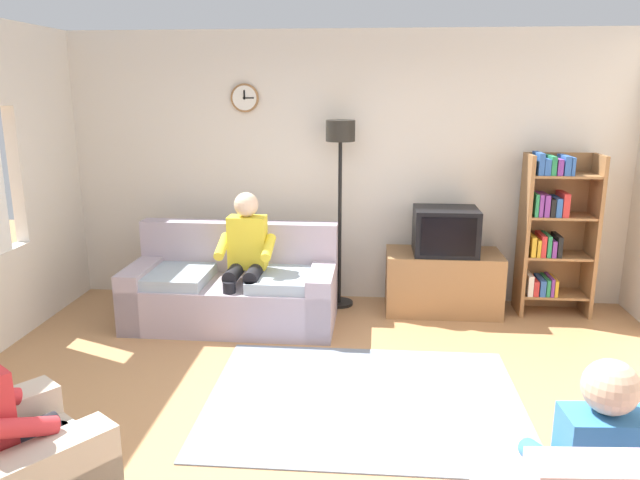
% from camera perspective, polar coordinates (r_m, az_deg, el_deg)
% --- Properties ---
extents(ground_plane, '(12.00, 12.00, 0.00)m').
position_cam_1_polar(ground_plane, '(4.08, 0.71, -17.46)').
color(ground_plane, '#B27F51').
extents(back_wall_assembly, '(6.20, 0.17, 2.70)m').
position_cam_1_polar(back_wall_assembly, '(6.19, 2.52, 6.76)').
color(back_wall_assembly, silver).
rests_on(back_wall_assembly, ground_plane).
extents(couch, '(1.91, 0.90, 0.90)m').
position_cam_1_polar(couch, '(5.71, -8.19, -4.71)').
color(couch, '#A899A8').
rests_on(couch, ground_plane).
extents(tv_stand, '(1.10, 0.56, 0.60)m').
position_cam_1_polar(tv_stand, '(6.05, 11.48, -3.89)').
color(tv_stand, olive).
rests_on(tv_stand, ground_plane).
extents(tv, '(0.60, 0.49, 0.44)m').
position_cam_1_polar(tv, '(5.89, 11.75, 0.84)').
color(tv, black).
rests_on(tv, tv_stand).
extents(bookshelf, '(0.68, 0.36, 1.57)m').
position_cam_1_polar(bookshelf, '(6.19, 21.06, 0.91)').
color(bookshelf, olive).
rests_on(bookshelf, ground_plane).
extents(floor_lamp, '(0.28, 0.28, 1.85)m').
position_cam_1_polar(floor_lamp, '(5.87, 1.92, 7.35)').
color(floor_lamp, black).
rests_on(floor_lamp, ground_plane).
extents(area_rug, '(2.20, 1.70, 0.01)m').
position_cam_1_polar(area_rug, '(4.42, 4.19, -14.81)').
color(area_rug, slate).
rests_on(area_rug, ground_plane).
extents(person_on_couch, '(0.51, 0.54, 1.24)m').
position_cam_1_polar(person_on_couch, '(5.46, -7.06, -1.30)').
color(person_on_couch, yellow).
rests_on(person_on_couch, ground_plane).
extents(person_in_left_armchair, '(0.62, 0.64, 1.12)m').
position_cam_1_polar(person_in_left_armchair, '(3.37, -27.71, -14.69)').
color(person_in_left_armchair, red).
rests_on(person_in_left_armchair, ground_plane).
extents(person_in_right_armchair, '(0.53, 0.55, 1.12)m').
position_cam_1_polar(person_in_right_armchair, '(2.92, 24.14, -18.83)').
color(person_in_right_armchair, '#3372B2').
rests_on(person_in_right_armchair, ground_plane).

